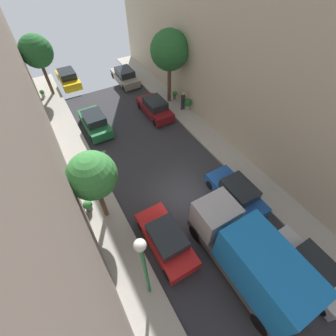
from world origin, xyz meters
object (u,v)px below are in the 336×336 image
object	(u,v)px
parked_car_left_2	(166,239)
delivery_truck	(250,258)
potted_plant_0	(42,93)
potted_plant_1	(88,205)
pedestrian	(183,101)
lamp_post	(144,264)
parked_car_right_2	(237,193)
parked_car_left_4	(68,78)
potted_plant_2	(175,94)
parked_car_left_3	(95,122)
street_tree_0	(36,52)
street_tree_1	(169,51)
street_tree_2	(92,176)
parked_car_right_4	(125,76)
parked_car_right_3	(155,108)
parked_car_right_1	(308,268)
potted_plant_4	(187,103)

from	to	relation	value
parked_car_left_2	delivery_truck	size ratio (longest dim) A/B	0.64
potted_plant_0	potted_plant_1	size ratio (longest dim) A/B	0.90
pedestrian	lamp_post	size ratio (longest dim) A/B	0.31
parked_car_left_2	pedestrian	world-z (taller)	pedestrian
parked_car_right_2	delivery_truck	size ratio (longest dim) A/B	0.64
parked_car_left_4	potted_plant_2	size ratio (longest dim) A/B	5.04
parked_car_left_3	lamp_post	bearing A→B (deg)	-97.86
parked_car_left_2	potted_plant_2	world-z (taller)	parked_car_left_2
parked_car_left_2	lamp_post	distance (m)	3.98
lamp_post	pedestrian	bearing A→B (deg)	51.48
parked_car_left_3	street_tree_0	size ratio (longest dim) A/B	0.75
street_tree_1	street_tree_2	world-z (taller)	street_tree_1
parked_car_left_4	parked_car_right_4	size ratio (longest dim) A/B	1.00
delivery_truck	street_tree_2	xyz separation A→B (m)	(-4.92, 6.71, 2.02)
parked_car_right_3	parked_car_right_4	bearing A→B (deg)	90.00
street_tree_1	potted_plant_0	world-z (taller)	street_tree_1
delivery_truck	potted_plant_1	bearing A→B (deg)	127.14
parked_car_left_4	street_tree_2	xyz separation A→B (m)	(-2.22, -17.49, 3.09)
parked_car_right_2	parked_car_right_4	size ratio (longest dim) A/B	1.00
potted_plant_0	street_tree_0	bearing A→B (deg)	11.17
parked_car_right_1	lamp_post	world-z (taller)	lamp_post
parked_car_left_2	lamp_post	bearing A→B (deg)	-138.79
parked_car_left_2	delivery_truck	bearing A→B (deg)	-49.74
parked_car_right_3	potted_plant_0	bearing A→B (deg)	135.84
pedestrian	potted_plant_0	xyz separation A→B (m)	(-10.90, 8.88, -0.51)
parked_car_left_2	potted_plant_4	world-z (taller)	parked_car_left_2
pedestrian	street_tree_2	bearing A→B (deg)	-144.76
parked_car_right_1	potted_plant_0	xyz separation A→B (m)	(-8.37, 24.43, -0.16)
parked_car_right_1	potted_plant_4	distance (m)	15.66
street_tree_1	potted_plant_1	bearing A→B (deg)	-142.17
street_tree_2	potted_plant_4	xyz separation A→B (m)	(10.54, 6.99, -3.06)
pedestrian	potted_plant_4	world-z (taller)	pedestrian
parked_car_right_4	potted_plant_1	xyz separation A→B (m)	(-8.42, -13.94, -0.11)
parked_car_right_2	parked_car_left_4	bearing A→B (deg)	104.71
parked_car_left_2	potted_plant_4	size ratio (longest dim) A/B	3.96
parked_car_left_2	parked_car_right_2	world-z (taller)	same
potted_plant_1	parked_car_right_2	bearing A→B (deg)	-25.05
potted_plant_0	street_tree_2	bearing A→B (deg)	-87.32
lamp_post	street_tree_1	bearing A→B (deg)	56.35
parked_car_right_2	street_tree_0	distance (m)	21.00
parked_car_right_1	street_tree_0	size ratio (longest dim) A/B	0.75
parked_car_left_4	lamp_post	xyz separation A→B (m)	(-1.90, -22.67, 3.07)
street_tree_2	parked_car_left_2	bearing A→B (deg)	-57.78
potted_plant_4	pedestrian	bearing A→B (deg)	155.89
potted_plant_4	potted_plant_0	bearing A→B (deg)	141.28
delivery_truck	parked_car_left_2	bearing A→B (deg)	130.26
lamp_post	parked_car_right_4	bearing A→B (deg)	69.92
parked_car_left_3	delivery_truck	xyz separation A→B (m)	(2.70, -15.28, 1.07)
street_tree_0	parked_car_right_2	bearing A→B (deg)	-69.02
parked_car_right_2	parked_car_right_3	size ratio (longest dim) A/B	1.00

